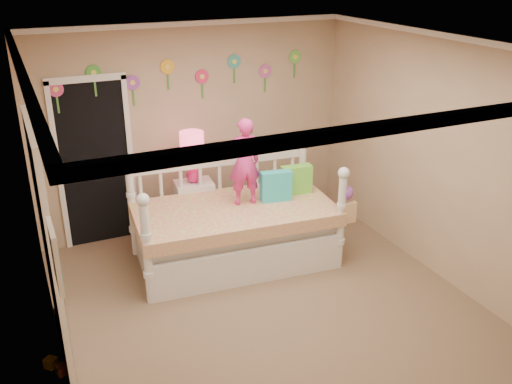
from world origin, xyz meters
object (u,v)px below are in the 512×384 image
nightstand (195,210)px  table_lamp (192,149)px  daybed (234,212)px  child (244,162)px

nightstand → table_lamp: 0.80m
daybed → nightstand: (-0.23, 0.72, -0.24)m
table_lamp → nightstand: bearing=86.4°
child → nightstand: child is taller
table_lamp → daybed: bearing=-72.1°
daybed → child: (0.15, 0.04, 0.57)m
child → table_lamp: (-0.38, 0.68, -0.01)m
daybed → table_lamp: 0.94m
daybed → child: child is taller
nightstand → table_lamp: size_ratio=1.19×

